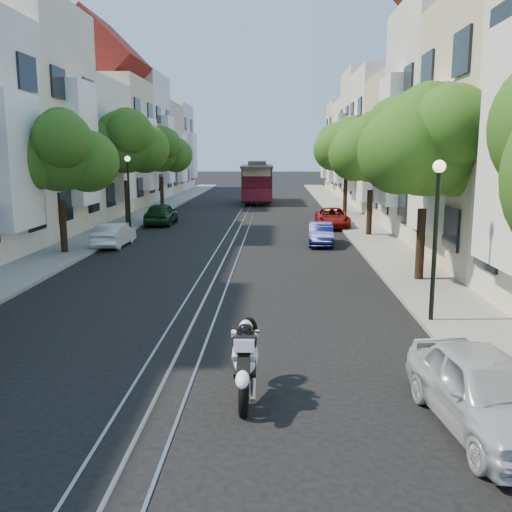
# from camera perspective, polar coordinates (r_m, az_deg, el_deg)

# --- Properties ---
(ground) EXTENTS (200.00, 200.00, 0.00)m
(ground) POSITION_cam_1_polar(r_m,az_deg,el_deg) (38.97, -1.22, 3.72)
(ground) COLOR black
(ground) RESTS_ON ground
(sidewalk_east) EXTENTS (2.50, 80.00, 0.12)m
(sidewalk_east) POSITION_cam_1_polar(r_m,az_deg,el_deg) (39.23, 9.44, 3.71)
(sidewalk_east) COLOR gray
(sidewalk_east) RESTS_ON ground
(sidewalk_west) EXTENTS (2.50, 80.00, 0.12)m
(sidewalk_west) POSITION_cam_1_polar(r_m,az_deg,el_deg) (40.03, -11.66, 3.77)
(sidewalk_west) COLOR gray
(sidewalk_west) RESTS_ON ground
(rail_left) EXTENTS (0.06, 80.00, 0.02)m
(rail_left) POSITION_cam_1_polar(r_m,az_deg,el_deg) (39.01, -2.03, 3.74)
(rail_left) COLOR gray
(rail_left) RESTS_ON ground
(rail_slot) EXTENTS (0.06, 80.00, 0.02)m
(rail_slot) POSITION_cam_1_polar(r_m,az_deg,el_deg) (38.97, -1.22, 3.73)
(rail_slot) COLOR gray
(rail_slot) RESTS_ON ground
(rail_right) EXTENTS (0.06, 80.00, 0.02)m
(rail_right) POSITION_cam_1_polar(r_m,az_deg,el_deg) (38.94, -0.41, 3.73)
(rail_right) COLOR gray
(rail_right) RESTS_ON ground
(lane_line) EXTENTS (0.08, 80.00, 0.01)m
(lane_line) POSITION_cam_1_polar(r_m,az_deg,el_deg) (38.97, -1.22, 3.72)
(lane_line) COLOR tan
(lane_line) RESTS_ON ground
(townhouses_east) EXTENTS (7.75, 72.00, 12.00)m
(townhouses_east) POSITION_cam_1_polar(r_m,az_deg,el_deg) (39.77, 16.41, 10.93)
(townhouses_east) COLOR beige
(townhouses_east) RESTS_ON ground
(townhouses_west) EXTENTS (7.75, 72.00, 11.76)m
(townhouses_west) POSITION_cam_1_polar(r_m,az_deg,el_deg) (41.06, -18.33, 10.65)
(townhouses_west) COLOR silver
(townhouses_west) RESTS_ON ground
(tree_e_b) EXTENTS (4.93, 4.08, 6.68)m
(tree_e_b) POSITION_cam_1_polar(r_m,az_deg,el_deg) (20.27, 16.79, 10.64)
(tree_e_b) COLOR black
(tree_e_b) RESTS_ON ground
(tree_e_c) EXTENTS (4.84, 3.99, 6.52)m
(tree_e_c) POSITION_cam_1_polar(r_m,az_deg,el_deg) (31.04, 11.61, 10.35)
(tree_e_c) COLOR black
(tree_e_c) RESTS_ON ground
(tree_e_d) EXTENTS (5.01, 4.16, 6.85)m
(tree_e_d) POSITION_cam_1_polar(r_m,az_deg,el_deg) (41.94, 9.12, 10.72)
(tree_e_d) COLOR black
(tree_e_d) RESTS_ON ground
(tree_w_b) EXTENTS (4.72, 3.87, 6.27)m
(tree_w_b) POSITION_cam_1_polar(r_m,az_deg,el_deg) (26.34, -19.01, 9.61)
(tree_w_b) COLOR black
(tree_w_b) RESTS_ON ground
(tree_w_c) EXTENTS (5.13, 4.28, 7.09)m
(tree_w_c) POSITION_cam_1_polar(r_m,az_deg,el_deg) (36.84, -12.89, 10.99)
(tree_w_c) COLOR black
(tree_w_c) RESTS_ON ground
(tree_w_d) EXTENTS (4.84, 3.99, 6.52)m
(tree_w_d) POSITION_cam_1_polar(r_m,az_deg,el_deg) (47.55, -9.45, 10.32)
(tree_w_d) COLOR black
(tree_w_d) RESTS_ON ground
(lamp_east) EXTENTS (0.32, 0.32, 4.16)m
(lamp_east) POSITION_cam_1_polar(r_m,az_deg,el_deg) (15.30, 17.60, 3.76)
(lamp_east) COLOR black
(lamp_east) RESTS_ON ground
(lamp_west) EXTENTS (0.32, 0.32, 4.16)m
(lamp_west) POSITION_cam_1_polar(r_m,az_deg,el_deg) (33.78, -12.65, 7.31)
(lamp_west) COLOR black
(lamp_west) RESTS_ON ground
(sportbike_rider) EXTENTS (0.48, 2.16, 1.49)m
(sportbike_rider) POSITION_cam_1_polar(r_m,az_deg,el_deg) (10.49, -1.08, -10.05)
(sportbike_rider) COLOR black
(sportbike_rider) RESTS_ON ground
(cable_car) EXTENTS (2.89, 8.87, 3.39)m
(cable_car) POSITION_cam_1_polar(r_m,az_deg,el_deg) (51.79, 0.15, 7.58)
(cable_car) COLOR black
(cable_car) RESTS_ON ground
(parked_car_e_near) EXTENTS (1.99, 4.02, 1.32)m
(parked_car_e_near) POSITION_cam_1_polar(r_m,az_deg,el_deg) (10.16, 21.96, -12.45)
(parked_car_e_near) COLOR silver
(parked_car_e_near) RESTS_ON ground
(parked_car_e_mid) EXTENTS (1.35, 3.40, 1.10)m
(parked_car_e_mid) POSITION_cam_1_polar(r_m,az_deg,el_deg) (28.06, 6.51, 2.22)
(parked_car_e_mid) COLOR #0C1240
(parked_car_e_mid) RESTS_ON ground
(parked_car_e_far) EXTENTS (2.06, 4.29, 1.18)m
(parked_car_e_far) POSITION_cam_1_polar(r_m,az_deg,el_deg) (34.80, 7.64, 3.82)
(parked_car_e_far) COLOR maroon
(parked_car_e_far) RESTS_ON ground
(parked_car_w_mid) EXTENTS (1.32, 3.50, 1.14)m
(parked_car_w_mid) POSITION_cam_1_polar(r_m,az_deg,el_deg) (28.29, -14.00, 2.09)
(parked_car_w_mid) COLOR white
(parked_car_w_mid) RESTS_ON ground
(parked_car_w_far) EXTENTS (1.64, 4.05, 1.38)m
(parked_car_w_far) POSITION_cam_1_polar(r_m,az_deg,el_deg) (36.29, -9.45, 4.19)
(parked_car_w_far) COLOR #143318
(parked_car_w_far) RESTS_ON ground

